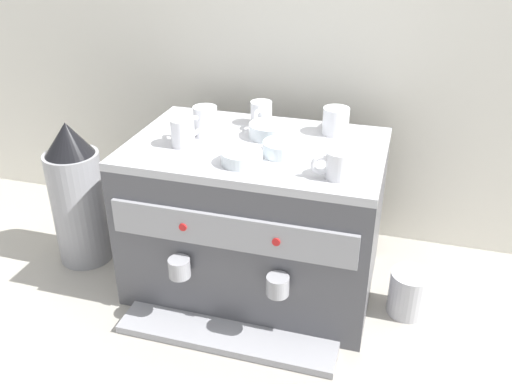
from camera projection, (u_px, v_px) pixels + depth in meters
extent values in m
plane|color=#9E998E|center=(256.00, 278.00, 1.64)|extent=(4.00, 4.00, 0.00)
cube|color=silver|center=(289.00, 91.00, 1.74)|extent=(2.80, 0.03, 0.94)
cube|color=#4C4C51|center=(256.00, 219.00, 1.55)|extent=(0.67, 0.44, 0.42)
cube|color=#B7B7BC|center=(256.00, 148.00, 1.44)|extent=(0.67, 0.44, 0.02)
cube|color=#939399|center=(229.00, 233.00, 1.31)|extent=(0.62, 0.01, 0.09)
cylinder|color=red|center=(183.00, 227.00, 1.33)|extent=(0.02, 0.01, 0.02)
cylinder|color=red|center=(276.00, 242.00, 1.27)|extent=(0.02, 0.01, 0.02)
cube|color=#939399|center=(227.00, 336.00, 1.41)|extent=(0.57, 0.12, 0.02)
cylinder|color=#939399|center=(179.00, 268.00, 1.37)|extent=(0.06, 0.06, 0.05)
cylinder|color=#939399|center=(278.00, 285.00, 1.31)|extent=(0.06, 0.06, 0.05)
cylinder|color=white|center=(261.00, 113.00, 1.55)|extent=(0.06, 0.06, 0.07)
torus|color=white|center=(257.00, 118.00, 1.52)|extent=(0.01, 0.05, 0.05)
cylinder|color=white|center=(183.00, 133.00, 1.41)|extent=(0.06, 0.06, 0.07)
torus|color=white|center=(180.00, 127.00, 1.45)|extent=(0.04, 0.05, 0.05)
cylinder|color=white|center=(336.00, 121.00, 1.49)|extent=(0.07, 0.07, 0.07)
torus|color=white|center=(338.00, 115.00, 1.53)|extent=(0.01, 0.05, 0.05)
cylinder|color=white|center=(205.00, 121.00, 1.48)|extent=(0.07, 0.07, 0.08)
torus|color=white|center=(194.00, 126.00, 1.45)|extent=(0.03, 0.06, 0.06)
cylinder|color=white|center=(340.00, 165.00, 1.25)|extent=(0.07, 0.07, 0.07)
torus|color=white|center=(321.00, 165.00, 1.25)|extent=(0.05, 0.03, 0.05)
cylinder|color=silver|center=(269.00, 130.00, 1.48)|extent=(0.11, 0.11, 0.04)
cylinder|color=silver|center=(269.00, 135.00, 1.48)|extent=(0.06, 0.06, 0.01)
cylinder|color=silver|center=(242.00, 158.00, 1.33)|extent=(0.10, 0.10, 0.03)
cylinder|color=silver|center=(243.00, 162.00, 1.33)|extent=(0.06, 0.06, 0.01)
cylinder|color=silver|center=(283.00, 148.00, 1.37)|extent=(0.10, 0.10, 0.03)
cylinder|color=silver|center=(282.00, 153.00, 1.38)|extent=(0.06, 0.06, 0.01)
cylinder|color=#939399|center=(79.00, 208.00, 1.66)|extent=(0.16, 0.16, 0.36)
cone|color=black|center=(67.00, 138.00, 1.56)|extent=(0.14, 0.14, 0.10)
cylinder|color=#B7B7BC|center=(409.00, 293.00, 1.48)|extent=(0.11, 0.11, 0.13)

